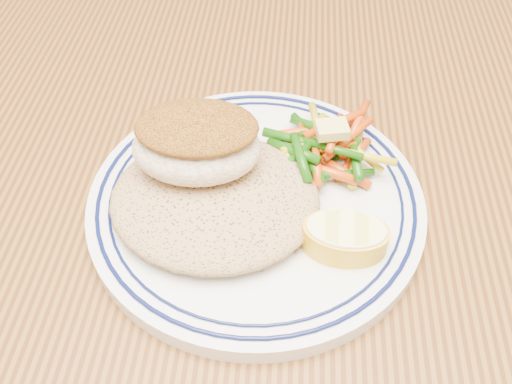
% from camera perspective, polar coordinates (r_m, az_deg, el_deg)
% --- Properties ---
extents(dining_table, '(1.50, 0.90, 0.75)m').
position_cam_1_polar(dining_table, '(0.50, -0.37, -11.20)').
color(dining_table, '#4D2A0F').
rests_on(dining_table, ground).
extents(plate, '(0.25, 0.25, 0.02)m').
position_cam_1_polar(plate, '(0.43, 0.00, -0.93)').
color(plate, white).
rests_on(plate, dining_table).
extents(rice_pilaf, '(0.15, 0.14, 0.03)m').
position_cam_1_polar(rice_pilaf, '(0.41, -4.15, -0.39)').
color(rice_pilaf, '#9B774D').
rests_on(rice_pilaf, plate).
extents(fish_fillet, '(0.10, 0.07, 0.05)m').
position_cam_1_polar(fish_fillet, '(0.41, -5.96, 4.93)').
color(fish_fillet, beige).
rests_on(fish_fillet, rice_pilaf).
extents(vegetable_pile, '(0.11, 0.10, 0.03)m').
position_cam_1_polar(vegetable_pile, '(0.45, 6.66, 4.50)').
color(vegetable_pile, '#BF3E09').
rests_on(vegetable_pile, plate).
extents(butter_pat, '(0.03, 0.02, 0.01)m').
position_cam_1_polar(butter_pat, '(0.44, 7.61, 6.23)').
color(butter_pat, '#D7CB69').
rests_on(butter_pat, vegetable_pile).
extents(lemon_wedge, '(0.06, 0.06, 0.02)m').
position_cam_1_polar(lemon_wedge, '(0.39, 8.91, -4.40)').
color(lemon_wedge, yellow).
rests_on(lemon_wedge, plate).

